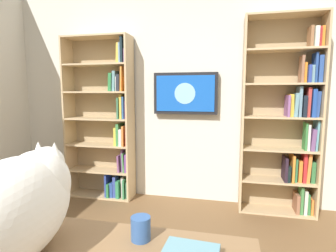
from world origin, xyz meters
name	(u,v)px	position (x,y,z in m)	size (l,w,h in m)	color
wall_back	(186,90)	(0.00, -2.23, 1.35)	(4.52, 0.06, 2.70)	silver
bookshelf_left	(289,120)	(-1.15, -2.06, 1.03)	(0.80, 0.28, 2.12)	tan
bookshelf_right	(107,123)	(0.96, -2.06, 0.95)	(0.85, 0.28, 2.00)	tan
wall_mounted_tv	(185,93)	(-0.01, -2.15, 1.31)	(0.76, 0.07, 0.49)	black
cat	(21,203)	(0.19, 0.27, 0.94)	(0.27, 0.67, 0.39)	white
paper_towel_roll	(4,197)	(0.46, 0.06, 0.86)	(0.11, 0.11, 0.24)	white
coffee_mug	(141,228)	(-0.19, 0.07, 0.79)	(0.08, 0.08, 0.10)	#335999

